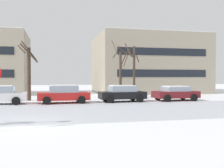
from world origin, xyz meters
name	(u,v)px	position (x,y,z in m)	size (l,w,h in m)	color
ground_plane	(16,123)	(0.00, 0.00, 0.00)	(120.00, 120.00, 0.00)	white
road_surface	(24,113)	(0.00, 3.50, 0.00)	(80.00, 9.00, 0.00)	#B7BCC4
parked_car_red	(63,94)	(2.57, 8.98, 0.76)	(4.26, 2.28, 1.50)	red
parked_car_black	(122,93)	(7.61, 9.03, 0.73)	(4.04, 2.15, 1.44)	black
parked_car_maroon	(175,93)	(12.65, 9.00, 0.70)	(4.09, 2.27, 1.34)	maroon
tree_far_left	(121,72)	(8.23, 11.95, 2.68)	(1.67, 1.65, 5.83)	#423326
tree_far_mid	(29,71)	(-0.43, 12.02, 2.71)	(1.89, 1.33, 5.37)	#423326
tree_far_right	(134,70)	(9.81, 12.64, 2.86)	(1.46, 1.41, 5.65)	#423326
building_far_right	(148,64)	(14.84, 21.86, 3.97)	(14.41, 10.45, 7.95)	#9E937F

